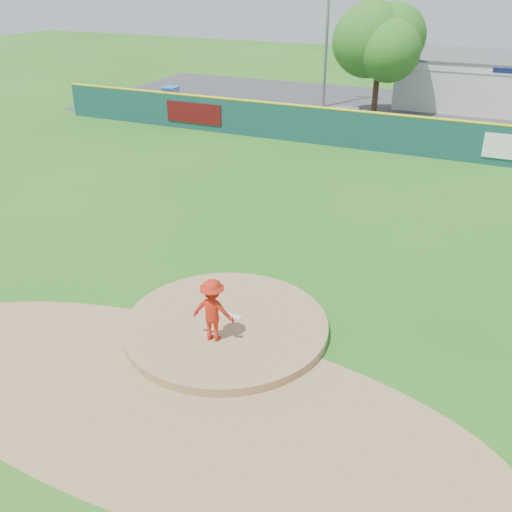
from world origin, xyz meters
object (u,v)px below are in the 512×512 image
at_px(van, 352,121).
at_px(light_pole_left, 328,12).
at_px(playground_slide, 170,98).
at_px(pitcher, 213,310).
at_px(deciduous_tree, 380,43).

relative_size(van, light_pole_left, 0.48).
height_order(van, playground_slide, van).
distance_m(pitcher, deciduous_tree, 26.11).
xyz_separation_m(pitcher, van, (-2.34, 21.62, -0.34)).
bearing_deg(van, deciduous_tree, 2.84).
bearing_deg(light_pole_left, pitcher, -77.70).
bearing_deg(playground_slide, pitcher, -56.22).
bearing_deg(deciduous_tree, pitcher, -85.43).
relative_size(pitcher, light_pole_left, 0.15).
distance_m(deciduous_tree, light_pole_left, 4.72).
relative_size(van, playground_slide, 2.02).
xyz_separation_m(van, light_pole_left, (-3.72, 6.17, 5.29)).
distance_m(pitcher, van, 21.75).
xyz_separation_m(pitcher, deciduous_tree, (-2.06, 25.80, 3.45)).
bearing_deg(playground_slide, light_pole_left, 27.23).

